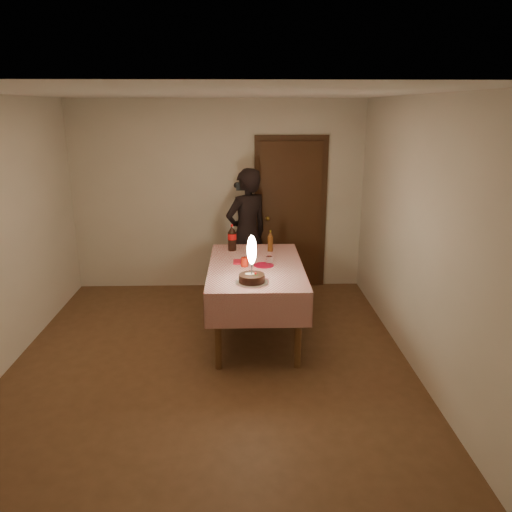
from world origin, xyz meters
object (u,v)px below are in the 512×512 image
at_px(cola_bottle, 232,238).
at_px(birthday_cake, 252,270).
at_px(red_cup, 245,262).
at_px(red_plate, 264,265).
at_px(amber_bottle_right, 270,242).
at_px(photographer, 247,233).
at_px(dining_table, 256,275).
at_px(clear_cup, 269,260).

bearing_deg(cola_bottle, birthday_cake, -79.66).
relative_size(red_cup, cola_bottle, 0.31).
bearing_deg(red_plate, amber_bottle_right, 79.80).
xyz_separation_m(red_cup, amber_bottle_right, (0.31, 0.59, 0.07)).
relative_size(red_plate, photographer, 0.13).
bearing_deg(red_cup, dining_table, 19.92).
height_order(birthday_cake, photographer, photographer).
bearing_deg(birthday_cake, photographer, 90.83).
height_order(birthday_cake, red_plate, birthday_cake).
bearing_deg(dining_table, red_cup, -160.08).
xyz_separation_m(birthday_cake, photographer, (-0.03, 1.82, -0.09)).
height_order(red_cup, cola_bottle, cola_bottle).
distance_m(red_cup, clear_cup, 0.28).
xyz_separation_m(birthday_cake, red_plate, (0.14, 0.54, -0.12)).
height_order(amber_bottle_right, photographer, photographer).
bearing_deg(clear_cup, cola_bottle, 126.11).
xyz_separation_m(dining_table, amber_bottle_right, (0.19, 0.54, 0.23)).
distance_m(dining_table, birthday_cake, 0.61).
relative_size(red_plate, clear_cup, 2.44).
relative_size(birthday_cake, red_cup, 4.77).
bearing_deg(cola_bottle, photographer, 74.60).
distance_m(cola_bottle, amber_bottle_right, 0.46).
xyz_separation_m(clear_cup, photographer, (-0.23, 1.24, -0.01)).
bearing_deg(red_plate, cola_bottle, 119.80).
bearing_deg(dining_table, red_plate, -13.61).
bearing_deg(birthday_cake, cola_bottle, 100.34).
xyz_separation_m(clear_cup, cola_bottle, (-0.41, 0.57, 0.11)).
bearing_deg(photographer, amber_bottle_right, -69.44).
height_order(red_plate, amber_bottle_right, amber_bottle_right).
relative_size(clear_cup, cola_bottle, 0.28).
bearing_deg(red_cup, amber_bottle_right, 62.25).
bearing_deg(birthday_cake, red_plate, 75.23).
relative_size(dining_table, photographer, 0.99).
height_order(red_cup, clear_cup, red_cup).
distance_m(red_cup, cola_bottle, 0.66).
relative_size(red_cup, photographer, 0.06).
height_order(birthday_cake, clear_cup, birthday_cake).
bearing_deg(amber_bottle_right, photographer, 110.56).
distance_m(red_cup, amber_bottle_right, 0.67).
height_order(red_plate, red_cup, red_cup).
relative_size(cola_bottle, amber_bottle_right, 1.25).
xyz_separation_m(dining_table, red_plate, (0.09, -0.02, 0.11)).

